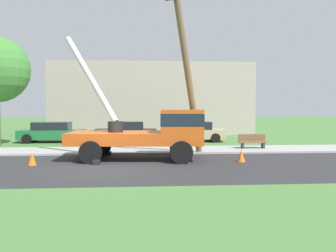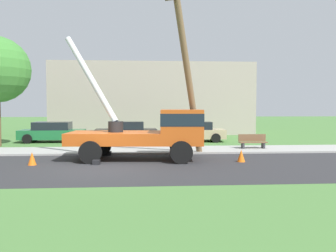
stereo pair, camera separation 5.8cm
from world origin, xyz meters
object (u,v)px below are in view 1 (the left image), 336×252
Objects in this scene: leaning_utility_pole at (187,67)px; parked_sedan_tan at (193,131)px; traffic_cone_ahead at (241,156)px; parked_sedan_black at (126,131)px; parked_sedan_green at (52,132)px; traffic_cone_curbside at (182,150)px; park_bench at (252,142)px; utility_truck at (154,130)px; traffic_cone_behind at (32,159)px.

leaning_utility_pole is 8.43m from parked_sedan_tan.
parked_sedan_black is at bearing 119.46° from traffic_cone_ahead.
parked_sedan_green is 5.14m from parked_sedan_black.
parked_sedan_black is (5.12, 0.39, 0.00)m from parked_sedan_green.
traffic_cone_curbside is 8.43m from parked_sedan_black.
parked_sedan_tan is (1.67, 7.16, 0.43)m from traffic_cone_curbside.
traffic_cone_curbside is 4.80m from park_bench.
parked_sedan_tan reaches higher than traffic_cone_ahead.
utility_truck is 9.18m from parked_sedan_black.
parked_sedan_black is (-1.73, 8.99, -0.70)m from utility_truck.
traffic_cone_curbside is 11.13m from parked_sedan_green.
utility_truck is 4.19m from traffic_cone_ahead.
traffic_cone_ahead is 0.13× the size of parked_sedan_black.
leaning_utility_pole reaches higher than parked_sedan_green.
traffic_cone_ahead is 0.35× the size of park_bench.
traffic_cone_behind is at bearing -166.84° from utility_truck.
traffic_cone_ahead is 0.13× the size of parked_sedan_green.
leaning_utility_pole is at bearing -41.93° from parked_sedan_green.
leaning_utility_pole is at bearing -49.38° from traffic_cone_curbside.
parked_sedan_green reaches higher than park_bench.
parked_sedan_green is 2.76× the size of park_bench.
traffic_cone_behind is 0.13× the size of parked_sedan_green.
park_bench is at bearing 22.04° from traffic_cone_behind.
traffic_cone_ahead is 9.40m from parked_sedan_tan.
traffic_cone_curbside is 0.13× the size of parked_sedan_black.
utility_truck is 12.04× the size of traffic_cone_curbside.
park_bench is (7.52, -5.75, -0.25)m from parked_sedan_black.
utility_truck is 12.04× the size of traffic_cone_ahead.
utility_truck is 1.53× the size of parked_sedan_green.
traffic_cone_curbside is (6.67, 2.42, 0.00)m from traffic_cone_behind.
parked_sedan_black is at bearing 4.39° from parked_sedan_green.
parked_sedan_green is (-10.76, 9.59, 0.43)m from traffic_cone_ahead.
park_bench is (11.01, 4.46, 0.18)m from traffic_cone_behind.
parked_sedan_black is (3.49, 10.21, 0.43)m from traffic_cone_behind.
traffic_cone_behind is (-6.89, -2.16, -4.17)m from leaning_utility_pole.
leaning_utility_pole reaches higher than utility_truck.
parked_sedan_black is 9.47m from park_bench.
utility_truck reaches higher than traffic_cone_ahead.
traffic_cone_curbside is at bearing -103.10° from parked_sedan_tan.
leaning_utility_pole is 4.19m from traffic_cone_curbside.
traffic_cone_curbside is 0.35× the size of park_bench.
traffic_cone_ahead is (2.24, -1.93, -4.17)m from leaning_utility_pole.
parked_sedan_green is at bearing 138.29° from traffic_cone_curbside.
traffic_cone_curbside is at bearing 39.46° from utility_truck.
park_bench is at bearing -22.98° from parked_sedan_green.
parked_sedan_black is 4.89m from parked_sedan_tan.
traffic_cone_behind is 10.80m from parked_sedan_black.
traffic_cone_ahead is 4.63m from park_bench.
leaning_utility_pole is 1.94× the size of parked_sedan_tan.
utility_truck is 1.50× the size of parked_sedan_tan.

